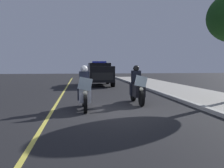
# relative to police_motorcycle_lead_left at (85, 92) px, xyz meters

# --- Properties ---
(ground_plane) EXTENTS (80.00, 80.00, 0.00)m
(ground_plane) POSITION_rel_police_motorcycle_lead_left_xyz_m (0.81, 1.22, -0.70)
(ground_plane) COLOR black
(curb_strip) EXTENTS (48.00, 0.24, 0.15)m
(curb_strip) POSITION_rel_police_motorcycle_lead_left_xyz_m (0.81, 4.56, -0.62)
(curb_strip) COLOR #B7B5AD
(curb_strip) RESTS_ON ground
(lane_stripe_center) EXTENTS (48.00, 0.12, 0.01)m
(lane_stripe_center) POSITION_rel_police_motorcycle_lead_left_xyz_m (0.81, -1.23, -0.70)
(lane_stripe_center) COLOR #E0D14C
(lane_stripe_center) RESTS_ON ground
(police_motorcycle_lead_left) EXTENTS (2.14, 0.57, 1.72)m
(police_motorcycle_lead_left) POSITION_rel_police_motorcycle_lead_left_xyz_m (0.00, 0.00, 0.00)
(police_motorcycle_lead_left) COLOR black
(police_motorcycle_lead_left) RESTS_ON ground
(police_motorcycle_lead_right) EXTENTS (2.14, 0.57, 1.72)m
(police_motorcycle_lead_right) POSITION_rel_police_motorcycle_lead_left_xyz_m (-1.13, 2.37, 0.00)
(police_motorcycle_lead_right) COLOR black
(police_motorcycle_lead_right) RESTS_ON ground
(police_suv) EXTENTS (4.94, 2.15, 2.05)m
(police_suv) POSITION_rel_police_motorcycle_lead_left_xyz_m (-10.93, 1.46, 0.37)
(police_suv) COLOR black
(police_suv) RESTS_ON ground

